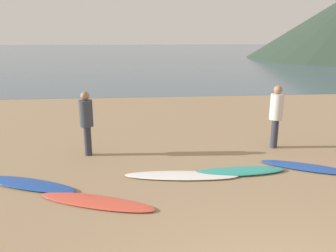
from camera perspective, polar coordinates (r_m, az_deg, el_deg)
The scene contains 9 objects.
ground_plane at distance 12.73m, azimuth 2.51°, elevation 0.99°, with size 120.00×120.00×0.20m, color #997C5B.
ocean_water at distance 66.75m, azimuth -4.11°, elevation 12.44°, with size 140.00×100.00×0.01m, color #475B6B.
surfboard_0 at distance 7.59m, azimuth -22.45°, elevation -9.05°, with size 2.23×0.50×0.07m, color #1E479E.
surfboard_1 at distance 6.49m, azimuth -12.00°, elevation -12.40°, with size 2.29×0.50×0.06m, color #D84C38.
surfboard_2 at distance 7.44m, azimuth 2.30°, elevation -8.35°, with size 2.49×0.51×0.07m, color white.
surfboard_3 at distance 7.80m, azimuth 11.82°, elevation -7.47°, with size 2.15×0.51×0.08m, color teal.
surfboard_4 at distance 8.51m, azimuth 22.39°, elevation -6.45°, with size 2.08×0.49×0.07m, color #1E479E.
person_0 at distance 9.51m, azimuth 17.82°, elevation 2.33°, with size 0.35×0.35×1.72m.
person_2 at distance 8.72m, azimuth -13.63°, elevation 1.27°, with size 0.33×0.33×1.65m.
Camera 1 is at (-1.74, -2.23, 2.99)m, focal length 36.08 mm.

